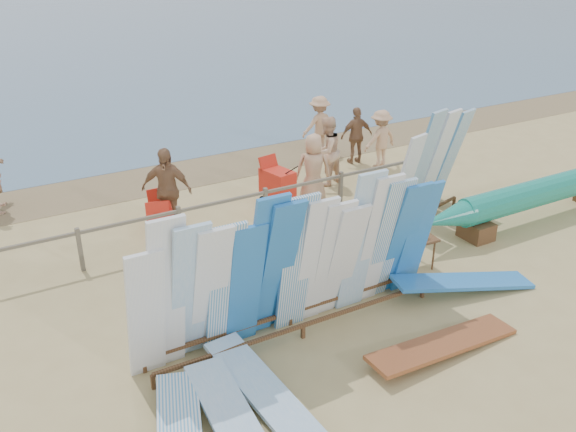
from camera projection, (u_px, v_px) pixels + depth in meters
ground at (245, 317)px, 10.31m from camera, size 160.00×160.00×0.00m
wet_sand_strip at (123, 182)px, 15.98m from camera, size 40.00×2.60×0.01m
fence at (179, 219)px, 12.41m from camera, size 12.08×0.08×0.90m
main_surfboard_rack at (296, 268)px, 9.45m from camera, size 5.33×0.88×2.64m
side_surfboard_rack at (429, 168)px, 13.58m from camera, size 2.38×1.22×2.59m
outrigger_canoe at (541, 193)px, 13.61m from camera, size 7.05×0.67×1.00m
vendor_table at (413, 252)px, 11.68m from camera, size 0.83×0.61×1.06m
flat_board_d at (462, 292)px, 11.04m from camera, size 2.74×1.19×0.43m
flat_board_b at (268, 403)px, 8.41m from camera, size 0.78×2.73×0.29m
flat_board_c at (442, 351)px, 9.48m from camera, size 2.70×0.59×0.25m
beach_chair_left at (160, 229)px, 12.89m from camera, size 0.59×0.61×0.77m
beach_chair_right at (163, 215)px, 13.53m from camera, size 0.51×0.53×0.80m
stroller at (277, 187)px, 14.40m from camera, size 0.74×0.95×1.17m
beachgoer_6 at (313, 169)px, 14.44m from camera, size 0.91×0.81×1.71m
beachgoer_4 at (167, 190)px, 13.01m from camera, size 1.16×1.05×1.88m
beachgoer_extra_0 at (380, 139)px, 16.77m from camera, size 1.06×0.49×1.60m
beachgoer_8 at (327, 151)px, 15.49m from camera, size 0.96×0.67×1.79m
beachgoer_10 at (357, 136)px, 17.03m from camera, size 1.00×0.57×1.61m
beachgoer_9 at (319, 125)px, 17.83m from camera, size 1.11×0.48×1.70m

